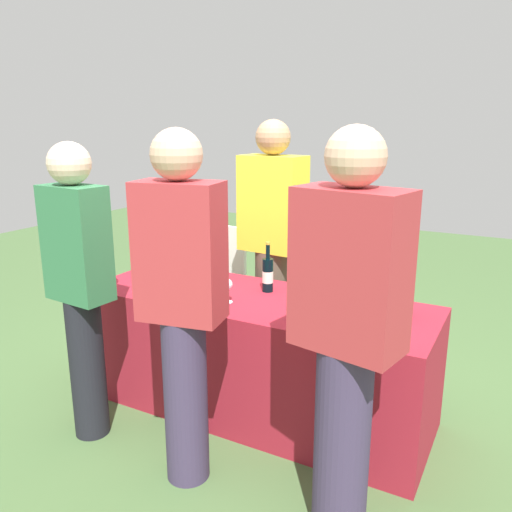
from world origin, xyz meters
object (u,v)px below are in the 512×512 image
object	(u,v)px
menu_board	(224,277)
guest_2	(347,329)
wine_glass_2	(226,286)
wine_bottle_3	(268,274)
wine_bottle_4	(325,286)
wine_glass_4	(324,299)
server_pouring	(272,239)
ice_bucket	(390,299)
wine_glass_0	(148,268)
wine_glass_3	(304,292)
wine_bottle_2	(219,265)
wine_bottle_0	(156,257)
guest_1	(182,299)
wine_glass_1	(158,268)
wine_bottle_1	(172,259)
wine_bottle_5	(366,288)
guest_0	(80,281)

from	to	relation	value
menu_board	guest_2	bearing A→B (deg)	-37.33
wine_glass_2	wine_bottle_3	bearing A→B (deg)	68.30
wine_bottle_3	wine_bottle_4	distance (m)	0.39
wine_glass_4	server_pouring	size ratio (longest dim) A/B	0.09
ice_bucket	server_pouring	xyz separation A→B (m)	(-0.96, 0.54, 0.11)
wine_glass_0	wine_glass_3	world-z (taller)	wine_glass_3
wine_glass_0	ice_bucket	distance (m)	1.52
wine_bottle_2	wine_glass_3	xyz separation A→B (m)	(0.70, -0.25, -0.00)
wine_bottle_3	menu_board	xyz separation A→B (m)	(-0.87, 0.90, -0.39)
wine_bottle_0	wine_glass_4	size ratio (longest dim) A/B	2.10
guest_1	menu_board	distance (m)	2.00
guest_1	guest_2	xyz separation A→B (m)	(0.77, 0.04, -0.01)
wine_bottle_0	guest_1	size ratio (longest dim) A/B	0.19
wine_bottle_2	wine_bottle_3	bearing A→B (deg)	-7.62
guest_2	wine_glass_0	bearing A→B (deg)	169.64
wine_glass_4	wine_glass_1	bearing A→B (deg)	176.55
wine_bottle_3	menu_board	size ratio (longest dim) A/B	0.34
wine_bottle_3	ice_bucket	bearing A→B (deg)	-6.12
wine_glass_1	guest_1	bearing A→B (deg)	-44.09
guest_1	menu_board	xyz separation A→B (m)	(-0.86, 1.74, -0.48)
wine_glass_2	ice_bucket	world-z (taller)	ice_bucket
wine_bottle_1	ice_bucket	distance (m)	1.44
wine_bottle_5	menu_board	xyz separation A→B (m)	(-1.47, 0.91, -0.39)
wine_glass_2	guest_0	world-z (taller)	guest_0
wine_bottle_0	wine_bottle_4	distance (m)	1.21
guest_1	guest_2	bearing A→B (deg)	-7.71
server_pouring	guest_2	bearing A→B (deg)	132.26
wine_glass_2	wine_glass_0	bearing A→B (deg)	171.76
ice_bucket	menu_board	world-z (taller)	ice_bucket
wine_glass_3	wine_glass_4	bearing A→B (deg)	-24.35
guest_1	wine_glass_4	bearing A→B (deg)	39.97
guest_0	guest_2	bearing A→B (deg)	4.55
wine_bottle_5	wine_glass_2	xyz separation A→B (m)	(-0.72, -0.28, -0.02)
server_pouring	menu_board	size ratio (longest dim) A/B	1.94
ice_bucket	server_pouring	distance (m)	1.10
wine_bottle_3	wine_glass_0	distance (m)	0.78
menu_board	wine_glass_1	bearing A→B (deg)	-70.96
wine_bottle_1	wine_bottle_4	xyz separation A→B (m)	(1.07, -0.03, -0.01)
wine_bottle_2	wine_glass_4	distance (m)	0.89
ice_bucket	guest_1	world-z (taller)	guest_1
wine_glass_4	guest_1	distance (m)	0.75
wine_bottle_0	menu_board	bearing A→B (deg)	92.94
wine_bottle_0	wine_bottle_5	distance (m)	1.43
server_pouring	wine_bottle_1	bearing A→B (deg)	50.01
wine_bottle_0	menu_board	xyz separation A→B (m)	(-0.05, 0.93, -0.40)
wine_glass_1	wine_glass_2	bearing A→B (deg)	-9.00
wine_glass_2	server_pouring	world-z (taller)	server_pouring
wine_glass_0	guest_0	size ratio (longest dim) A/B	0.08
wine_bottle_0	wine_glass_1	bearing A→B (deg)	-49.14
wine_bottle_4	wine_glass_1	world-z (taller)	wine_bottle_4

